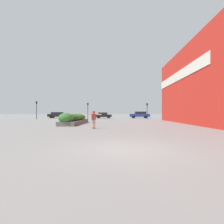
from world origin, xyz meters
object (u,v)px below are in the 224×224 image
skateboarder (94,117)px  car_center_right (182,115)px  traffic_light_right (147,108)px  traffic_light_far_left (36,107)px  skateboard (94,128)px  car_leftmost (140,115)px  car_rightmost (103,115)px  car_center_left (58,115)px  traffic_light_left (88,108)px

skateboarder → car_center_right: 31.80m
skateboarder → traffic_light_right: traffic_light_right is taller
skateboarder → traffic_light_far_left: traffic_light_far_left is taller
skateboard → skateboarder: 0.89m
car_leftmost → car_center_right: bearing=-93.6°
car_leftmost → traffic_light_right: bearing=-175.5°
skateboarder → traffic_light_right: bearing=56.9°
car_leftmost → car_rightmost: 8.74m
car_center_left → car_rightmost: (11.33, -1.08, -0.06)m
skateboard → traffic_light_far_left: bearing=113.9°
skateboard → traffic_light_left: bearing=89.4°
car_center_left → skateboarder: bearing=24.3°
skateboarder → traffic_light_far_left: size_ratio=0.39×
skateboarder → car_center_right: size_ratio=0.30×
car_rightmost → traffic_light_far_left: bearing=-65.3°
car_center_right → traffic_light_far_left: size_ratio=1.31×
car_center_right → traffic_light_right: bearing=124.8°
traffic_light_right → traffic_light_far_left: size_ratio=0.89×
skateboard → car_center_left: car_center_left is taller
car_center_left → traffic_light_far_left: bearing=-15.4°
skateboarder → car_center_left: bearing=103.0°
car_rightmost → traffic_light_far_left: size_ratio=1.05×
car_center_left → traffic_light_right: 21.94m
car_leftmost → traffic_light_left: 13.33m
skateboard → skateboarder: size_ratio=0.42×
car_rightmost → traffic_light_right: size_ratio=1.17×
car_center_left → traffic_light_right: size_ratio=1.45×
traffic_light_far_left → skateboarder: bearing=-54.7°
traffic_light_right → car_rightmost: bearing=145.5°
car_leftmost → car_center_left: size_ratio=1.01×
car_leftmost → car_center_right: car_leftmost is taller
car_center_right → skateboard: bearing=147.1°
skateboard → car_leftmost: car_leftmost is taller
car_leftmost → car_center_left: bearing=88.9°
car_center_left → traffic_light_left: 11.22m
skateboarder → car_center_right: bearing=45.7°
traffic_light_right → car_center_right: bearing=34.8°
traffic_light_right → traffic_light_far_left: 22.57m
car_rightmost → traffic_light_right: bearing=55.5°
traffic_light_left → skateboard: bearing=-79.2°
car_leftmost → skateboarder: bearing=164.6°
car_center_right → car_rightmost: size_ratio=1.25×
car_center_left → car_center_right: size_ratio=0.99×
traffic_light_left → traffic_light_right: bearing=-1.8°
traffic_light_right → skateboarder: bearing=-111.7°
car_center_right → traffic_light_right: size_ratio=1.47×
car_leftmost → car_center_right: 9.80m
skateboard → car_rightmost: bearing=81.2°
car_leftmost → car_center_left: car_leftmost is taller
car_center_right → traffic_light_left: traffic_light_left is taller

